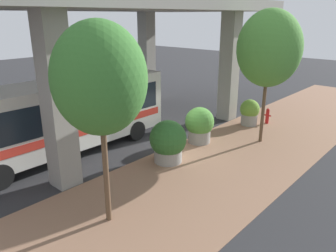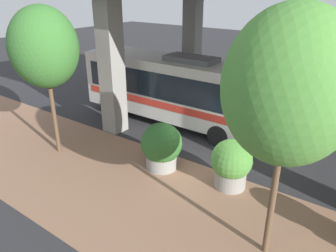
{
  "view_description": "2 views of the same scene",
  "coord_description": "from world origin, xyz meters",
  "px_view_note": "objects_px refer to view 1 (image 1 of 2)",
  "views": [
    {
      "loc": [
        -9.9,
        11.37,
        6.13
      ],
      "look_at": [
        -0.19,
        0.58,
        1.21
      ],
      "focal_mm": 35.0,
      "sensor_mm": 36.0,
      "label": 1
    },
    {
      "loc": [
        -10.08,
        -5.3,
        6.73
      ],
      "look_at": [
        -0.52,
        1.67,
        1.58
      ],
      "focal_mm": 35.0,
      "sensor_mm": 36.0,
      "label": 2
    }
  ],
  "objects_px": {
    "bus": "(64,113)",
    "street_tree_far": "(100,79)",
    "planter_front": "(168,142)",
    "fire_hydrant": "(267,116)",
    "street_tree_near": "(269,49)",
    "planter_back": "(199,125)",
    "planter_middle": "(250,112)"
  },
  "relations": [
    {
      "from": "bus",
      "to": "street_tree_far",
      "type": "bearing_deg",
      "value": 159.92
    },
    {
      "from": "planter_front",
      "to": "street_tree_far",
      "type": "bearing_deg",
      "value": 108.79
    },
    {
      "from": "fire_hydrant",
      "to": "planter_front",
      "type": "height_order",
      "value": "planter_front"
    },
    {
      "from": "fire_hydrant",
      "to": "street_tree_near",
      "type": "height_order",
      "value": "street_tree_near"
    },
    {
      "from": "fire_hydrant",
      "to": "street_tree_far",
      "type": "bearing_deg",
      "value": 93.34
    },
    {
      "from": "fire_hydrant",
      "to": "planter_back",
      "type": "xyz_separation_m",
      "value": [
        1.19,
        5.14,
        0.46
      ]
    },
    {
      "from": "fire_hydrant",
      "to": "street_tree_far",
      "type": "xyz_separation_m",
      "value": [
        -0.72,
        12.4,
        4.0
      ]
    },
    {
      "from": "street_tree_far",
      "to": "planter_back",
      "type": "bearing_deg",
      "value": -75.26
    },
    {
      "from": "fire_hydrant",
      "to": "planter_front",
      "type": "bearing_deg",
      "value": 84.23
    },
    {
      "from": "planter_front",
      "to": "planter_back",
      "type": "height_order",
      "value": "planter_front"
    },
    {
      "from": "street_tree_far",
      "to": "planter_front",
      "type": "bearing_deg",
      "value": -71.21
    },
    {
      "from": "bus",
      "to": "planter_front",
      "type": "relative_size",
      "value": 5.36
    },
    {
      "from": "planter_back",
      "to": "planter_middle",
      "type": "bearing_deg",
      "value": -96.81
    },
    {
      "from": "fire_hydrant",
      "to": "street_tree_near",
      "type": "distance_m",
      "value": 5.23
    },
    {
      "from": "bus",
      "to": "planter_back",
      "type": "relative_size",
      "value": 5.54
    },
    {
      "from": "bus",
      "to": "planter_middle",
      "type": "bearing_deg",
      "value": -114.68
    },
    {
      "from": "bus",
      "to": "planter_front",
      "type": "xyz_separation_m",
      "value": [
        -4.19,
        -2.39,
        -1.0
      ]
    },
    {
      "from": "fire_hydrant",
      "to": "planter_back",
      "type": "distance_m",
      "value": 5.29
    },
    {
      "from": "planter_middle",
      "to": "street_tree_near",
      "type": "xyz_separation_m",
      "value": [
        -1.77,
        2.01,
        3.87
      ]
    },
    {
      "from": "planter_back",
      "to": "street_tree_near",
      "type": "xyz_separation_m",
      "value": [
        -2.27,
        -2.18,
        3.72
      ]
    },
    {
      "from": "bus",
      "to": "planter_front",
      "type": "bearing_deg",
      "value": -150.31
    },
    {
      "from": "planter_front",
      "to": "planter_middle",
      "type": "height_order",
      "value": "planter_front"
    },
    {
      "from": "planter_middle",
      "to": "street_tree_far",
      "type": "height_order",
      "value": "street_tree_far"
    },
    {
      "from": "planter_front",
      "to": "planter_back",
      "type": "relative_size",
      "value": 1.03
    },
    {
      "from": "planter_back",
      "to": "street_tree_far",
      "type": "distance_m",
      "value": 8.3
    },
    {
      "from": "bus",
      "to": "street_tree_near",
      "type": "bearing_deg",
      "value": -129.56
    },
    {
      "from": "bus",
      "to": "planter_middle",
      "type": "distance_m",
      "value": 10.38
    },
    {
      "from": "bus",
      "to": "planter_front",
      "type": "distance_m",
      "value": 4.93
    },
    {
      "from": "bus",
      "to": "planter_back",
      "type": "xyz_separation_m",
      "value": [
        -3.8,
        -5.17,
        -1.01
      ]
    },
    {
      "from": "planter_front",
      "to": "street_tree_far",
      "type": "xyz_separation_m",
      "value": [
        -1.52,
        4.48,
        3.54
      ]
    },
    {
      "from": "planter_front",
      "to": "planter_middle",
      "type": "distance_m",
      "value": 6.98
    },
    {
      "from": "street_tree_far",
      "to": "planter_middle",
      "type": "bearing_deg",
      "value": -82.99
    }
  ]
}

